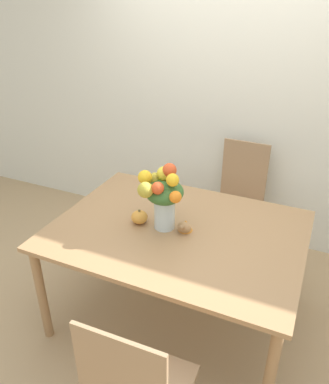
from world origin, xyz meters
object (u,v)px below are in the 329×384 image
object	(u,v)px
pumpkin	(139,217)
turkey_figurine	(185,226)
flower_vase	(163,195)
dining_chair_near_window	(238,199)

from	to	relation	value
pumpkin	turkey_figurine	distance (m)	0.31
turkey_figurine	flower_vase	bearing A→B (deg)	-174.54
flower_vase	turkey_figurine	distance (m)	0.25
turkey_figurine	dining_chair_near_window	world-z (taller)	dining_chair_near_window
flower_vase	pumpkin	size ratio (longest dim) A/B	4.02
turkey_figurine	dining_chair_near_window	bearing A→B (deg)	83.74
flower_vase	dining_chair_near_window	size ratio (longest dim) A/B	0.43
pumpkin	dining_chair_near_window	size ratio (longest dim) A/B	0.11
pumpkin	turkey_figurine	size ratio (longest dim) A/B	0.87
pumpkin	flower_vase	bearing A→B (deg)	5.98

